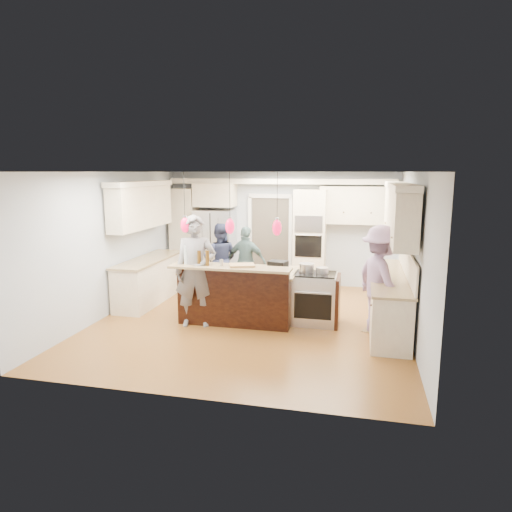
{
  "coord_description": "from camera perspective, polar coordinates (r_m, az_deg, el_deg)",
  "views": [
    {
      "loc": [
        1.88,
        -7.81,
        2.7
      ],
      "look_at": [
        0.0,
        0.35,
        1.15
      ],
      "focal_mm": 32.0,
      "sensor_mm": 36.0,
      "label": 1
    }
  ],
  "objects": [
    {
      "name": "right_counter_run",
      "position": [
        8.29,
        16.62,
        -1.4
      ],
      "size": [
        0.64,
        3.1,
        2.51
      ],
      "color": "beige",
      "rests_on": "ground"
    },
    {
      "name": "room_shell",
      "position": [
        8.08,
        -0.56,
        4.22
      ],
      "size": [
        5.54,
        6.04,
        2.72
      ],
      "color": "#B2BCC6",
      "rests_on": "ground"
    },
    {
      "name": "person_range_side",
      "position": [
        7.88,
        15.35,
        -2.94
      ],
      "size": [
        1.18,
        1.37,
        1.84
      ],
      "primitive_type": "imported",
      "rotation": [
        0.0,
        0.0,
        2.08
      ],
      "color": "#9B7BA6",
      "rests_on": "ground"
    },
    {
      "name": "floor_rug",
      "position": [
        8.42,
        16.0,
        -8.6
      ],
      "size": [
        0.89,
        1.04,
        0.01
      ],
      "primitive_type": "cube",
      "rotation": [
        0.0,
        0.0,
        -0.39
      ],
      "color": "#8C6E4C",
      "rests_on": "ground"
    },
    {
      "name": "beer_bottle_c",
      "position": [
        7.87,
        -7.12,
        -0.24
      ],
      "size": [
        0.08,
        0.08,
        0.25
      ],
      "primitive_type": "cylinder",
      "rotation": [
        0.0,
        0.0,
        0.36
      ],
      "color": "#482E0D",
      "rests_on": "kitchen_island"
    },
    {
      "name": "pendant_lights",
      "position": [
        7.65,
        -3.28,
        3.75
      ],
      "size": [
        1.75,
        0.15,
        1.03
      ],
      "color": "black",
      "rests_on": "ground"
    },
    {
      "name": "back_upper_cabinets",
      "position": [
        10.94,
        -0.98,
        5.09
      ],
      "size": [
        5.3,
        0.61,
        2.54
      ],
      "color": "beige",
      "rests_on": "ground"
    },
    {
      "name": "cutting_board",
      "position": [
        7.75,
        -1.77,
        -1.15
      ],
      "size": [
        0.5,
        0.42,
        0.03
      ],
      "primitive_type": "cube",
      "rotation": [
        0.0,
        0.0,
        0.34
      ],
      "color": "tan",
      "rests_on": "kitchen_island"
    },
    {
      "name": "person_bar_end",
      "position": [
        8.05,
        -7.55,
        -1.9
      ],
      "size": [
        0.81,
        0.63,
        1.97
      ],
      "primitive_type": "imported",
      "rotation": [
        0.0,
        0.0,
        0.25
      ],
      "color": "slate",
      "rests_on": "ground"
    },
    {
      "name": "pot_large",
      "position": [
        8.27,
        6.35,
        -1.45
      ],
      "size": [
        0.27,
        0.27,
        0.16
      ],
      "primitive_type": "cylinder",
      "color": "#B7B7BC",
      "rests_on": "island_range"
    },
    {
      "name": "island_range",
      "position": [
        8.3,
        7.55,
        -5.29
      ],
      "size": [
        0.82,
        0.71,
        0.92
      ],
      "color": "#B7B7BC",
      "rests_on": "ground"
    },
    {
      "name": "water_bottle",
      "position": [
        7.99,
        -8.74,
        0.18
      ],
      "size": [
        0.09,
        0.09,
        0.34
      ],
      "primitive_type": "cylinder",
      "rotation": [
        0.0,
        0.0,
        0.12
      ],
      "color": "silver",
      "rests_on": "kitchen_island"
    },
    {
      "name": "person_far_right",
      "position": [
        9.89,
        -1.2,
        -0.74
      ],
      "size": [
        0.96,
        0.52,
        1.55
      ],
      "primitive_type": "imported",
      "rotation": [
        0.0,
        0.0,
        2.98
      ],
      "color": "#4A6768",
      "rests_on": "ground"
    },
    {
      "name": "left_cabinets",
      "position": [
        9.77,
        -13.51,
        0.51
      ],
      "size": [
        0.64,
        2.3,
        2.51
      ],
      "color": "beige",
      "rests_on": "ground"
    },
    {
      "name": "kitchen_island",
      "position": [
        8.46,
        -2.05,
        -4.7
      ],
      "size": [
        2.1,
        1.46,
        1.12
      ],
      "color": "black",
      "rests_on": "ground"
    },
    {
      "name": "oven_column",
      "position": [
        10.65,
        6.75,
        2.06
      ],
      "size": [
        0.72,
        0.69,
        2.3
      ],
      "color": "beige",
      "rests_on": "ground"
    },
    {
      "name": "ground_plane",
      "position": [
        8.47,
        -0.54,
        -8.09
      ],
      "size": [
        6.0,
        6.0,
        0.0
      ],
      "primitive_type": "plane",
      "color": "#945F28",
      "rests_on": "ground"
    },
    {
      "name": "beer_bottle_a",
      "position": [
        8.04,
        -8.94,
        0.02
      ],
      "size": [
        0.07,
        0.07,
        0.27
      ],
      "primitive_type": "cylinder",
      "rotation": [
        0.0,
        0.0,
        -0.01
      ],
      "color": "#482E0D",
      "rests_on": "kitchen_island"
    },
    {
      "name": "pot_small",
      "position": [
        8.18,
        8.28,
        -1.8
      ],
      "size": [
        0.22,
        0.22,
        0.11
      ],
      "primitive_type": "cylinder",
      "color": "#B7B7BC",
      "rests_on": "island_range"
    },
    {
      "name": "refrigerator",
      "position": [
        11.14,
        -5.14,
        1.15
      ],
      "size": [
        0.9,
        0.7,
        1.8
      ],
      "primitive_type": "cube",
      "color": "#B7B7BC",
      "rests_on": "ground"
    },
    {
      "name": "beer_bottle_b",
      "position": [
        7.8,
        -6.1,
        -0.28
      ],
      "size": [
        0.09,
        0.09,
        0.26
      ],
      "primitive_type": "cylinder",
      "rotation": [
        0.0,
        0.0,
        0.42
      ],
      "color": "#482E0D",
      "rests_on": "kitchen_island"
    },
    {
      "name": "person_far_left",
      "position": [
        10.05,
        -4.52,
        -0.44
      ],
      "size": [
        0.83,
        0.67,
        1.6
      ],
      "primitive_type": "imported",
      "rotation": [
        0.0,
        0.0,
        3.23
      ],
      "color": "#282F4E",
      "rests_on": "ground"
    },
    {
      "name": "drink_can",
      "position": [
        7.76,
        -4.34,
        -0.86
      ],
      "size": [
        0.08,
        0.08,
        0.11
      ],
      "primitive_type": "cylinder",
      "rotation": [
        0.0,
        0.0,
        0.32
      ],
      "color": "#B7B7BC",
      "rests_on": "kitchen_island"
    }
  ]
}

